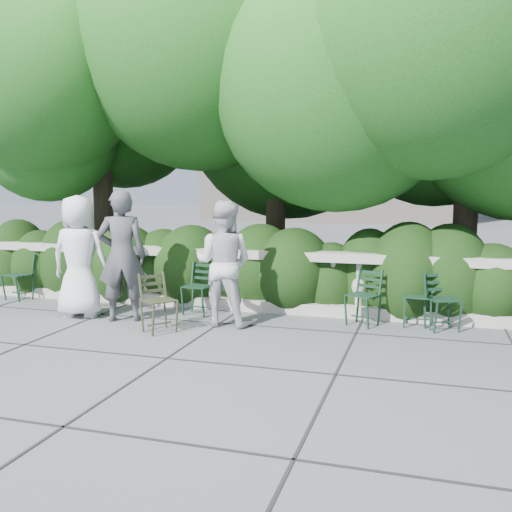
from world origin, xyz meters
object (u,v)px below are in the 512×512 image
(chair_c, at_px, (357,327))
(person_businessman, at_px, (80,256))
(person_woman_grey, at_px, (122,256))
(person_casual_man, at_px, (224,263))
(chair_weathered, at_px, (165,334))
(chair_d, at_px, (417,329))
(chair_f, at_px, (446,333))
(chair_a, at_px, (12,301))
(chair_b, at_px, (194,316))

(chair_c, xyz_separation_m, person_businessman, (-4.19, -0.55, 0.94))
(chair_c, distance_m, person_woman_grey, 3.62)
(person_woman_grey, relative_size, person_casual_man, 1.08)
(chair_weathered, height_order, person_casual_man, person_casual_man)
(chair_weathered, height_order, person_businessman, person_businessman)
(chair_c, bearing_deg, person_businessman, -148.41)
(chair_weathered, bearing_deg, chair_c, -28.67)
(chair_d, bearing_deg, person_woman_grey, -168.66)
(chair_f, distance_m, chair_weathered, 3.89)
(chair_weathered, xyz_separation_m, person_casual_man, (0.59, 0.76, 0.91))
(chair_a, distance_m, person_businessman, 2.19)
(chair_f, xyz_separation_m, person_casual_man, (-3.12, -0.43, 0.91))
(chair_a, xyz_separation_m, person_woman_grey, (2.62, -0.72, 0.99))
(chair_d, relative_size, person_woman_grey, 0.43)
(chair_a, relative_size, chair_c, 1.00)
(chair_f, height_order, person_woman_grey, person_woman_grey)
(chair_d, xyz_separation_m, person_woman_grey, (-4.26, -0.73, 0.99))
(chair_b, height_order, person_woman_grey, person_woman_grey)
(chair_f, distance_m, person_businessman, 5.53)
(chair_c, height_order, chair_f, same)
(chair_d, bearing_deg, person_casual_man, -167.40)
(chair_d, height_order, person_woman_grey, person_woman_grey)
(chair_f, bearing_deg, person_woman_grey, 162.23)
(chair_c, relative_size, person_casual_man, 0.46)
(chair_weathered, bearing_deg, person_casual_man, -1.70)
(person_casual_man, bearing_deg, person_businessman, 4.82)
(chair_a, bearing_deg, person_businessman, -7.69)
(chair_b, distance_m, person_businessman, 1.98)
(chair_c, relative_size, person_woman_grey, 0.43)
(chair_c, bearing_deg, chair_f, 25.23)
(chair_f, distance_m, person_casual_man, 3.27)
(chair_a, xyz_separation_m, chair_f, (7.28, -0.09, 0.00))
(chair_a, relative_size, chair_f, 1.00)
(chair_b, xyz_separation_m, chair_f, (3.75, 0.07, 0.00))
(chair_a, distance_m, chair_c, 6.05)
(chair_a, xyz_separation_m, chair_c, (6.05, -0.12, 0.00))
(chair_weathered, bearing_deg, chair_b, 38.59)
(person_woman_grey, bearing_deg, chair_f, 164.06)
(chair_c, distance_m, person_casual_man, 2.14)
(chair_c, height_order, person_casual_man, person_casual_man)
(chair_b, xyz_separation_m, person_casual_man, (0.64, -0.36, 0.91))
(chair_a, xyz_separation_m, person_casual_man, (4.16, -0.52, 0.91))
(chair_b, xyz_separation_m, person_businessman, (-1.67, -0.51, 0.94))
(chair_weathered, height_order, person_woman_grey, person_woman_grey)
(chair_weathered, bearing_deg, person_businessman, 106.74)
(chair_d, relative_size, chair_weathered, 1.00)
(chair_a, relative_size, person_casual_man, 0.46)
(chair_b, distance_m, person_woman_grey, 1.45)
(person_businessman, bearing_deg, person_woman_grey, 170.07)
(chair_b, relative_size, person_casual_man, 0.46)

